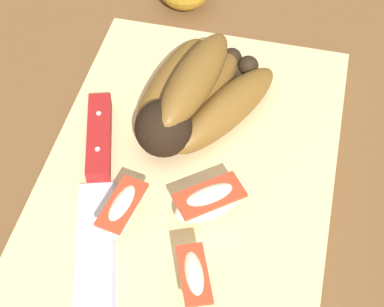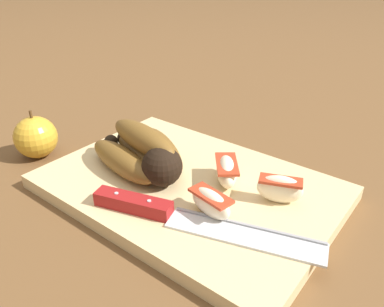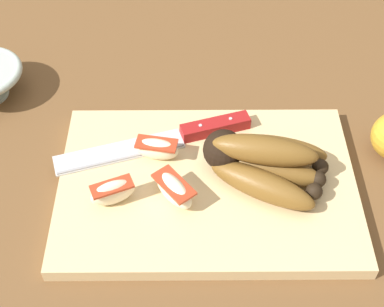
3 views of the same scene
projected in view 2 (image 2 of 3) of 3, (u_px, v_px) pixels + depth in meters
name	position (u px, v px, depth m)	size (l,w,h in m)	color
ground_plane	(176.00, 198.00, 0.52)	(6.00, 6.00, 0.00)	brown
cutting_board	(188.00, 187.00, 0.53)	(0.39, 0.27, 0.02)	#DBBC84
banana_bunch	(145.00, 153.00, 0.54)	(0.17, 0.14, 0.07)	black
chefs_knife	(169.00, 213.00, 0.45)	(0.28, 0.11, 0.02)	silver
apple_wedge_near	(211.00, 203.00, 0.45)	(0.06, 0.03, 0.03)	#F4E5C1
apple_wedge_middle	(227.00, 171.00, 0.51)	(0.06, 0.07, 0.04)	#F4E5C1
apple_wedge_far	(280.00, 188.00, 0.47)	(0.06, 0.04, 0.04)	#F4E5C1
whole_apple	(36.00, 137.00, 0.61)	(0.07, 0.07, 0.08)	gold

